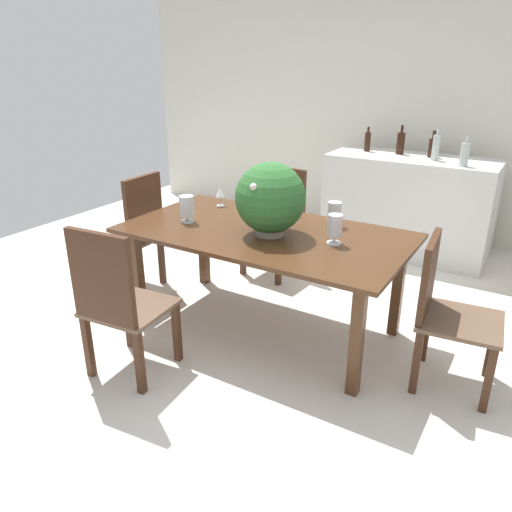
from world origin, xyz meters
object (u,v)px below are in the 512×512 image
(crystal_vase_left, at_px, (187,207))
(crystal_vase_center_near, at_px, (334,212))
(dining_table, at_px, (265,242))
(kitchen_counter, at_px, (408,206))
(wine_glass, at_px, (220,193))
(crystal_vase_right, at_px, (335,227))
(wine_bottle_tall, at_px, (465,154))
(wine_bottle_green, at_px, (401,143))
(chair_head_end, at_px, (137,229))
(flower_centerpiece, at_px, (270,199))
(chair_far_left, at_px, (278,216))
(wine_bottle_clear, at_px, (367,141))
(wine_bottle_amber, at_px, (433,147))
(chair_foot_end, at_px, (444,306))
(chair_near_left, at_px, (117,299))
(wine_bottle_dark, at_px, (436,147))

(crystal_vase_left, xyz_separation_m, crystal_vase_center_near, (0.96, 0.48, -0.01))
(dining_table, xyz_separation_m, kitchen_counter, (0.45, 2.11, -0.19))
(crystal_vase_center_near, xyz_separation_m, wine_glass, (-1.00, -0.01, 0.00))
(crystal_vase_center_near, xyz_separation_m, crystal_vase_right, (0.15, -0.34, 0.01))
(crystal_vase_left, relative_size, wine_bottle_tall, 0.77)
(crystal_vase_left, bearing_deg, crystal_vase_center_near, 26.51)
(kitchen_counter, bearing_deg, wine_bottle_green, 150.90)
(chair_head_end, bearing_deg, wine_bottle_green, 143.29)
(crystal_vase_left, bearing_deg, flower_centerpiece, 6.87)
(chair_far_left, relative_size, wine_bottle_green, 3.40)
(dining_table, height_order, crystal_vase_center_near, crystal_vase_center_near)
(wine_bottle_clear, xyz_separation_m, wine_bottle_amber, (0.66, 0.01, -0.00))
(chair_foot_end, bearing_deg, chair_head_end, 84.33)
(crystal_vase_right, bearing_deg, flower_centerpiece, -172.28)
(crystal_vase_right, xyz_separation_m, wine_glass, (-1.14, 0.33, -0.01))
(chair_near_left, xyz_separation_m, wine_bottle_green, (0.72, 3.21, 0.54))
(chair_far_left, distance_m, crystal_vase_right, 1.41)
(flower_centerpiece, bearing_deg, wine_bottle_amber, 76.66)
(chair_far_left, relative_size, flower_centerpiece, 1.94)
(wine_glass, relative_size, wine_bottle_green, 0.53)
(chair_foot_end, distance_m, wine_bottle_tall, 2.03)
(wine_glass, distance_m, wine_bottle_green, 2.08)
(chair_near_left, distance_m, crystal_vase_center_near, 1.61)
(chair_foot_end, distance_m, wine_bottle_green, 2.48)
(crystal_vase_center_near, bearing_deg, chair_far_left, 141.32)
(crystal_vase_center_near, bearing_deg, chair_foot_end, -22.28)
(chair_far_left, height_order, wine_bottle_amber, wine_bottle_amber)
(chair_near_left, xyz_separation_m, wine_bottle_tall, (1.38, 2.92, 0.54))
(wine_glass, bearing_deg, wine_bottle_clear, 72.78)
(crystal_vase_center_near, bearing_deg, wine_bottle_amber, 82.84)
(chair_head_end, distance_m, flower_centerpiece, 1.40)
(chair_foot_end, relative_size, kitchen_counter, 0.58)
(flower_centerpiece, distance_m, crystal_vase_left, 0.68)
(wine_glass, height_order, kitchen_counter, kitchen_counter)
(crystal_vase_right, xyz_separation_m, kitchen_counter, (-0.07, 2.10, -0.39))
(crystal_vase_right, height_order, wine_bottle_green, wine_bottle_green)
(chair_far_left, distance_m, crystal_vase_left, 1.19)
(wine_bottle_tall, bearing_deg, wine_bottle_dark, 152.88)
(chair_near_left, bearing_deg, wine_bottle_dark, -115.10)
(chair_near_left, xyz_separation_m, wine_glass, (-0.19, 1.35, 0.32))
(chair_foot_end, xyz_separation_m, wine_bottle_dark, (-0.59, 2.07, 0.59))
(chair_foot_end, height_order, crystal_vase_center_near, crystal_vase_center_near)
(wine_bottle_dark, relative_size, wine_bottle_amber, 1.13)
(wine_bottle_green, bearing_deg, wine_bottle_clear, -177.53)
(wine_bottle_amber, bearing_deg, dining_table, -105.30)
(flower_centerpiece, bearing_deg, chair_foot_end, 1.80)
(chair_head_end, xyz_separation_m, chair_near_left, (0.81, -1.01, -0.00))
(chair_foot_end, relative_size, flower_centerpiece, 1.87)
(wine_bottle_dark, bearing_deg, chair_far_left, -136.02)
(wine_bottle_tall, bearing_deg, chair_head_end, -138.95)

